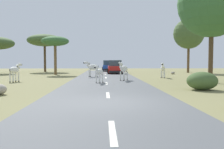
{
  "coord_description": "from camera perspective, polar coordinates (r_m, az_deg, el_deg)",
  "views": [
    {
      "loc": [
        -0.37,
        -9.46,
        1.69
      ],
      "look_at": [
        0.24,
        8.21,
        0.69
      ],
      "focal_mm": 38.4,
      "sensor_mm": 36.0,
      "label": 1
    }
  ],
  "objects": [
    {
      "name": "car_1",
      "position": [
        31.85,
        0.69,
        1.73
      ],
      "size": [
        2.02,
        4.34,
        1.74
      ],
      "rotation": [
        0.0,
        0.0,
        3.14
      ],
      "color": "red",
      "rests_on": "road"
    },
    {
      "name": "car_0",
      "position": [
        38.87,
        -0.86,
        2.0
      ],
      "size": [
        2.03,
        4.34,
        1.74
      ],
      "rotation": [
        0.0,
        0.0,
        3.14
      ],
      "color": "#1E479E",
      "rests_on": "road"
    },
    {
      "name": "bush_0",
      "position": [
        14.86,
        20.67,
        -1.44
      ],
      "size": [
        1.77,
        1.59,
        1.06
      ],
      "primitive_type": "ellipsoid",
      "color": "#425B2D",
      "rests_on": "ground_plane"
    },
    {
      "name": "rock_1",
      "position": [
        31.49,
        14.3,
        0.37
      ],
      "size": [
        0.51,
        0.56,
        0.34
      ],
      "primitive_type": "ellipsoid",
      "color": "gray",
      "rests_on": "ground_plane"
    },
    {
      "name": "tree_5",
      "position": [
        36.5,
        17.8,
        9.21
      ],
      "size": [
        4.34,
        4.34,
        7.78
      ],
      "color": "brown",
      "rests_on": "ground_plane"
    },
    {
      "name": "zebra_2",
      "position": [
        20.97,
        -22.11,
        0.97
      ],
      "size": [
        0.74,
        1.64,
        1.58
      ],
      "rotation": [
        0.0,
        0.0,
        6.01
      ],
      "color": "silver",
      "rests_on": "ground_plane"
    },
    {
      "name": "tree_1",
      "position": [
        20.51,
        22.71,
        15.32
      ],
      "size": [
        5.16,
        5.16,
        8.67
      ],
      "color": "#4C3823",
      "rests_on": "ground_plane"
    },
    {
      "name": "road",
      "position": [
        9.6,
        -0.76,
        -6.74
      ],
      "size": [
        6.0,
        64.0,
        0.05
      ],
      "primitive_type": "cube",
      "color": "#56595B",
      "rests_on": "ground_plane"
    },
    {
      "name": "lane_markings",
      "position": [
        8.61,
        -0.62,
        -7.71
      ],
      "size": [
        0.16,
        56.0,
        0.01
      ],
      "color": "silver",
      "rests_on": "road"
    },
    {
      "name": "tree_4",
      "position": [
        30.48,
        -13.39,
        7.62
      ],
      "size": [
        3.39,
        3.39,
        4.72
      ],
      "color": "brown",
      "rests_on": "ground_plane"
    },
    {
      "name": "zebra_3",
      "position": [
        20.18,
        2.75,
        1.3
      ],
      "size": [
        1.09,
        1.54,
        1.61
      ],
      "rotation": [
        0.0,
        0.0,
        2.6
      ],
      "color": "silver",
      "rests_on": "road"
    },
    {
      "name": "ground_plane",
      "position": [
        9.61,
        0.28,
        -6.88
      ],
      "size": [
        90.0,
        90.0,
        0.0
      ],
      "primitive_type": "plane",
      "color": "olive"
    },
    {
      "name": "zebra_1",
      "position": [
        24.55,
        12.03,
        1.41
      ],
      "size": [
        0.8,
        1.6,
        1.57
      ],
      "rotation": [
        0.0,
        0.0,
        2.81
      ],
      "color": "silver",
      "rests_on": "ground_plane"
    },
    {
      "name": "zebra_4",
      "position": [
        24.84,
        -4.72,
        1.73
      ],
      "size": [
        1.63,
        1.07,
        1.66
      ],
      "rotation": [
        0.0,
        0.0,
        2.06
      ],
      "color": "silver",
      "rests_on": "road"
    },
    {
      "name": "tree_6",
      "position": [
        39.03,
        -15.74,
        7.8
      ],
      "size": [
        5.33,
        5.33,
        5.83
      ],
      "color": "#4C3823",
      "rests_on": "ground_plane"
    },
    {
      "name": "zebra_0",
      "position": [
        17.9,
        -3.08,
        0.58
      ],
      "size": [
        0.77,
        1.37,
        1.36
      ],
      "rotation": [
        0.0,
        0.0,
        2.75
      ],
      "color": "silver",
      "rests_on": "road"
    }
  ]
}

